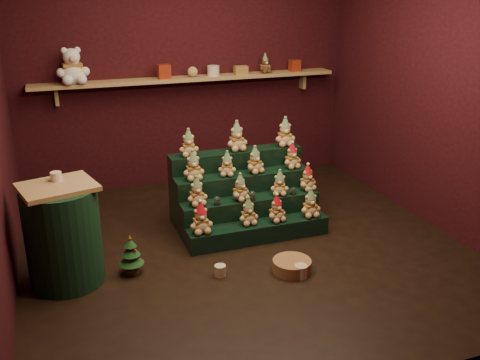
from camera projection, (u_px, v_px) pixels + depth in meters
name	position (u px, v px, depth m)	size (l,w,h in m)	color
ground	(245.00, 247.00, 5.04)	(4.00, 4.00, 0.00)	black
back_wall	(186.00, 68.00, 6.37)	(4.00, 0.10, 2.80)	black
front_wall	(383.00, 177.00, 2.75)	(4.00, 0.10, 2.80)	black
right_wall	(442.00, 86.00, 5.21)	(0.10, 4.00, 2.80)	black
back_shelf	(190.00, 79.00, 6.25)	(3.60, 0.26, 0.24)	#A48B52
riser_tier_front	(258.00, 232.00, 5.15)	(1.40, 0.22, 0.18)	black
riser_tier_midfront	(250.00, 215.00, 5.32)	(1.40, 0.22, 0.36)	black
riser_tier_midback	(243.00, 198.00, 5.48)	(1.40, 0.22, 0.54)	black
riser_tier_back	(236.00, 183.00, 5.64)	(1.40, 0.22, 0.72)	black
teddy_0	(201.00, 218.00, 4.88)	(0.21, 0.19, 0.30)	tan
teddy_1	(248.00, 211.00, 5.06)	(0.19, 0.17, 0.26)	tan
teddy_2	(277.00, 208.00, 5.13)	(0.19, 0.17, 0.26)	tan
teddy_3	(311.00, 203.00, 5.23)	(0.20, 0.18, 0.28)	tan
teddy_4	(197.00, 191.00, 5.04)	(0.20, 0.18, 0.28)	tan
teddy_5	(240.00, 187.00, 5.16)	(0.19, 0.17, 0.26)	tan
teddy_6	(280.00, 183.00, 5.29)	(0.18, 0.16, 0.25)	tan
teddy_7	(307.00, 178.00, 5.41)	(0.19, 0.17, 0.27)	tan
teddy_8	(193.00, 165.00, 5.18)	(0.21, 0.19, 0.29)	tan
teddy_9	(227.00, 164.00, 5.29)	(0.18, 0.16, 0.25)	tan
teddy_10	(255.00, 160.00, 5.37)	(0.19, 0.18, 0.27)	tan
teddy_11	(292.00, 156.00, 5.51)	(0.19, 0.17, 0.27)	tan
teddy_12	(189.00, 143.00, 5.30)	(0.19, 0.17, 0.27)	tan
teddy_13	(237.00, 136.00, 5.48)	(0.22, 0.19, 0.30)	tan
teddy_14	(285.00, 132.00, 5.63)	(0.22, 0.19, 0.30)	tan
snow_globe_a	(217.00, 201.00, 5.07)	(0.06, 0.06, 0.09)	black
snow_globe_b	(252.00, 196.00, 5.18)	(0.07, 0.07, 0.09)	black
snow_globe_c	(293.00, 191.00, 5.32)	(0.06, 0.06, 0.08)	black
side_table	(63.00, 235.00, 4.32)	(0.66, 0.60, 0.86)	#A48B52
table_ornament	(56.00, 176.00, 4.25)	(0.09, 0.09, 0.07)	beige
mini_christmas_tree	(131.00, 255.00, 4.53)	(0.21, 0.21, 0.36)	#482C19
mug_left	(220.00, 271.00, 4.53)	(0.10, 0.10, 0.10)	beige
mug_right	(301.00, 271.00, 4.51)	(0.11, 0.11, 0.11)	beige
wicker_basket	(292.00, 266.00, 4.60)	(0.34, 0.34, 0.10)	#90603A
white_bear	(72.00, 61.00, 5.72)	(0.35, 0.32, 0.49)	white
brown_bear	(265.00, 64.00, 6.47)	(0.16, 0.14, 0.23)	#4E351A
gift_tin_red_a	(164.00, 72.00, 6.10)	(0.14, 0.14, 0.16)	#A43119
gift_tin_cream	(213.00, 71.00, 6.29)	(0.14, 0.14, 0.12)	beige
gift_tin_red_b	(295.00, 66.00, 6.62)	(0.12, 0.12, 0.14)	#A43119
shelf_plush_ball	(193.00, 72.00, 6.21)	(0.12, 0.12, 0.12)	tan
scarf_gift_box	(241.00, 70.00, 6.40)	(0.16, 0.10, 0.10)	#CE5E1D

